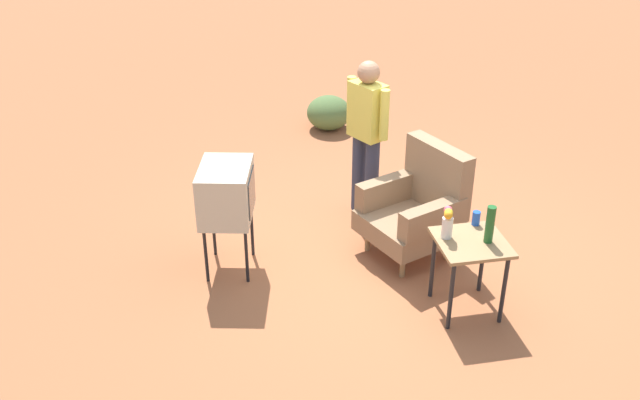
{
  "coord_description": "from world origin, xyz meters",
  "views": [
    {
      "loc": [
        5.47,
        -1.77,
        3.71
      ],
      "look_at": [
        -0.02,
        -0.72,
        0.65
      ],
      "focal_mm": 39.9,
      "sensor_mm": 36.0,
      "label": 1
    }
  ],
  "objects_px": {
    "person_standing": "(367,130)",
    "flower_vase": "(448,221)",
    "tv_on_stand": "(226,193)",
    "bottle_wine_green": "(490,224)",
    "side_table": "(470,252)",
    "armchair": "(418,206)",
    "soda_can_blue": "(476,218)"
  },
  "relations": [
    {
      "from": "soda_can_blue",
      "to": "armchair",
      "type": "bearing_deg",
      "value": -159.16
    },
    {
      "from": "person_standing",
      "to": "bottle_wine_green",
      "type": "bearing_deg",
      "value": 17.12
    },
    {
      "from": "armchair",
      "to": "person_standing",
      "type": "xyz_separation_m",
      "value": [
        -0.83,
        -0.29,
        0.44
      ]
    },
    {
      "from": "armchair",
      "to": "flower_vase",
      "type": "xyz_separation_m",
      "value": [
        0.85,
        -0.04,
        0.33
      ]
    },
    {
      "from": "side_table",
      "to": "person_standing",
      "type": "xyz_separation_m",
      "value": [
        -1.77,
        -0.43,
        0.37
      ]
    },
    {
      "from": "armchair",
      "to": "person_standing",
      "type": "distance_m",
      "value": 0.99
    },
    {
      "from": "tv_on_stand",
      "to": "side_table",
      "type": "bearing_deg",
      "value": 62.32
    },
    {
      "from": "person_standing",
      "to": "bottle_wine_green",
      "type": "distance_m",
      "value": 1.89
    },
    {
      "from": "tv_on_stand",
      "to": "bottle_wine_green",
      "type": "distance_m",
      "value": 2.26
    },
    {
      "from": "side_table",
      "to": "bottle_wine_green",
      "type": "distance_m",
      "value": 0.29
    },
    {
      "from": "armchair",
      "to": "tv_on_stand",
      "type": "bearing_deg",
      "value": -91.65
    },
    {
      "from": "flower_vase",
      "to": "armchair",
      "type": "bearing_deg",
      "value": 177.09
    },
    {
      "from": "soda_can_blue",
      "to": "flower_vase",
      "type": "relative_size",
      "value": 0.46
    },
    {
      "from": "side_table",
      "to": "flower_vase",
      "type": "bearing_deg",
      "value": -116.68
    },
    {
      "from": "person_standing",
      "to": "flower_vase",
      "type": "xyz_separation_m",
      "value": [
        1.68,
        0.25,
        -0.11
      ]
    },
    {
      "from": "armchair",
      "to": "person_standing",
      "type": "relative_size",
      "value": 0.65
    },
    {
      "from": "armchair",
      "to": "tv_on_stand",
      "type": "relative_size",
      "value": 1.03
    },
    {
      "from": "tv_on_stand",
      "to": "flower_vase",
      "type": "distance_m",
      "value": 1.93
    },
    {
      "from": "person_standing",
      "to": "flower_vase",
      "type": "height_order",
      "value": "person_standing"
    },
    {
      "from": "armchair",
      "to": "soda_can_blue",
      "type": "bearing_deg",
      "value": 20.84
    },
    {
      "from": "person_standing",
      "to": "soda_can_blue",
      "type": "distance_m",
      "value": 1.65
    },
    {
      "from": "armchair",
      "to": "bottle_wine_green",
      "type": "height_order",
      "value": "armchair"
    },
    {
      "from": "bottle_wine_green",
      "to": "soda_can_blue",
      "type": "xyz_separation_m",
      "value": [
        -0.27,
        0.0,
        -0.1
      ]
    },
    {
      "from": "armchair",
      "to": "flower_vase",
      "type": "height_order",
      "value": "armchair"
    },
    {
      "from": "tv_on_stand",
      "to": "flower_vase",
      "type": "xyz_separation_m",
      "value": [
        0.9,
        1.71,
        0.04
      ]
    },
    {
      "from": "armchair",
      "to": "flower_vase",
      "type": "relative_size",
      "value": 4.0
    },
    {
      "from": "armchair",
      "to": "flower_vase",
      "type": "distance_m",
      "value": 0.91
    },
    {
      "from": "side_table",
      "to": "soda_can_blue",
      "type": "xyz_separation_m",
      "value": [
        -0.24,
        0.13,
        0.16
      ]
    },
    {
      "from": "side_table",
      "to": "flower_vase",
      "type": "height_order",
      "value": "flower_vase"
    },
    {
      "from": "side_table",
      "to": "person_standing",
      "type": "bearing_deg",
      "value": -166.22
    },
    {
      "from": "person_standing",
      "to": "bottle_wine_green",
      "type": "height_order",
      "value": "person_standing"
    },
    {
      "from": "tv_on_stand",
      "to": "bottle_wine_green",
      "type": "xyz_separation_m",
      "value": [
        1.03,
        2.01,
        0.05
      ]
    }
  ]
}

